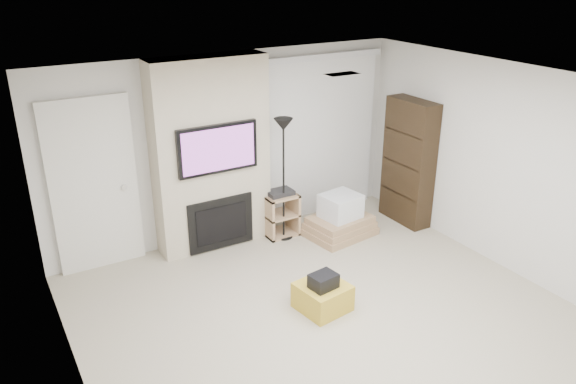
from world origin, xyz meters
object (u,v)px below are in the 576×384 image
bookshelf (409,162)px  ottoman (323,297)px  box_stack (340,220)px  av_stand (280,211)px  floor_lamp (283,145)px

bookshelf → ottoman: bearing=-150.7°
ottoman → box_stack: size_ratio=0.51×
av_stand → bookshelf: size_ratio=0.37×
ottoman → av_stand: (0.50, 1.81, 0.20)m
av_stand → bookshelf: bearing=-16.0°
floor_lamp → box_stack: floor_lamp is taller
ottoman → floor_lamp: (0.50, 1.71, 1.18)m
ottoman → floor_lamp: floor_lamp is taller
av_stand → bookshelf: (1.81, -0.52, 0.55)m
ottoman → floor_lamp: size_ratio=0.30×
ottoman → av_stand: 1.89m
bookshelf → box_stack: bearing=175.7°
floor_lamp → av_stand: 0.99m
ottoman → bookshelf: bookshelf is taller
bookshelf → av_stand: bearing=164.0°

